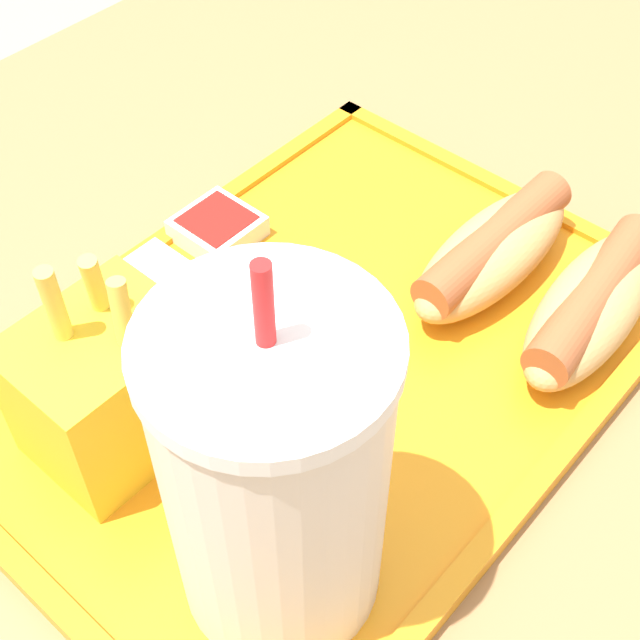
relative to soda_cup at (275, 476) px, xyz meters
The scene contains 8 objects.
dining_table 0.48m from the soda_cup, 166.23° to the right, with size 1.31×0.88×0.71m.
food_tray 0.16m from the soda_cup, 146.32° to the right, with size 0.39×0.29×0.01m.
soda_cup is the anchor object (origin of this frame).
hot_dog_far 0.23m from the soda_cup, behind, with size 0.14×0.06×0.04m.
hot_dog_near 0.24m from the soda_cup, behind, with size 0.14×0.05×0.04m.
fries_carton 0.12m from the soda_cup, 90.77° to the right, with size 0.08×0.07×0.12m.
sauce_cup_mayo 0.21m from the soda_cup, 114.25° to the right, with size 0.05×0.05×0.02m.
sauce_cup_ketchup 0.25m from the soda_cup, 127.03° to the right, with size 0.05×0.05×0.02m.
Camera 1 is at (0.28, 0.18, 1.11)m, focal length 50.00 mm.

